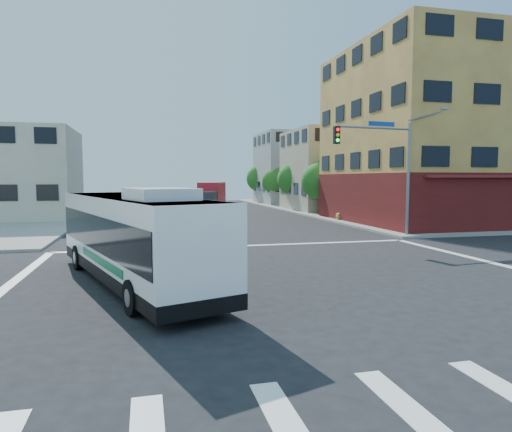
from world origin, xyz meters
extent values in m
plane|color=black|center=(0.00, 0.00, 0.00)|extent=(120.00, 120.00, 0.00)
cube|color=gray|center=(35.00, 35.00, 0.07)|extent=(50.00, 50.00, 0.15)
cube|color=gold|center=(20.00, 18.50, 7.00)|extent=(18.00, 15.00, 14.00)
cube|color=maroon|center=(20.00, 18.50, 2.00)|extent=(18.09, 15.08, 4.00)
cube|color=tan|center=(17.00, 34.00, 4.50)|extent=(12.00, 10.00, 9.00)
cube|color=#999894|center=(17.00, 48.00, 5.00)|extent=(12.00, 10.00, 10.00)
cube|color=beige|center=(-17.00, 30.00, 4.00)|extent=(12.00, 10.00, 8.00)
cylinder|color=slate|center=(10.80, 10.80, 3.50)|extent=(0.18, 0.18, 7.00)
cylinder|color=slate|center=(8.30, 10.55, 6.60)|extent=(5.01, 0.62, 0.12)
cube|color=black|center=(5.80, 10.30, 6.10)|extent=(0.32, 0.30, 1.00)
sphere|color=#FF0C0C|center=(5.80, 10.13, 6.40)|extent=(0.20, 0.20, 0.20)
sphere|color=yellow|center=(5.80, 10.13, 6.10)|extent=(0.20, 0.20, 0.20)
sphere|color=#19FF33|center=(5.80, 10.13, 5.80)|extent=(0.20, 0.20, 0.20)
cube|color=#153F93|center=(8.80, 10.60, 6.85)|extent=(1.80, 0.22, 0.28)
cube|color=gray|center=(13.30, 11.05, 8.00)|extent=(0.50, 0.22, 0.14)
cylinder|color=#361E13|center=(11.80, 28.00, 0.96)|extent=(0.28, 0.28, 1.92)
sphere|color=#195819|center=(11.80, 28.00, 3.37)|extent=(3.60, 3.60, 3.60)
sphere|color=#195819|center=(12.20, 27.70, 4.27)|extent=(2.52, 2.52, 2.52)
cylinder|color=#361E13|center=(11.80, 36.00, 1.00)|extent=(0.28, 0.28, 1.99)
sphere|color=#195819|center=(11.80, 36.00, 3.51)|extent=(3.80, 3.80, 3.80)
sphere|color=#195819|center=(12.20, 35.70, 4.46)|extent=(2.66, 2.66, 2.66)
cylinder|color=#361E13|center=(11.80, 44.00, 0.94)|extent=(0.28, 0.28, 1.89)
sphere|color=#195819|center=(11.80, 44.00, 3.25)|extent=(3.40, 3.40, 3.40)
sphere|color=#195819|center=(12.20, 43.70, 4.10)|extent=(2.38, 2.38, 2.38)
cylinder|color=#361E13|center=(11.80, 52.00, 1.01)|extent=(0.28, 0.28, 2.03)
sphere|color=#195819|center=(11.80, 52.00, 3.63)|extent=(4.00, 4.00, 4.00)
sphere|color=#195819|center=(12.20, 51.70, 4.63)|extent=(2.80, 2.80, 2.80)
cube|color=black|center=(-5.40, 1.74, 0.52)|extent=(5.82, 11.48, 0.42)
cube|color=white|center=(-5.40, 1.74, 1.67)|extent=(5.81, 11.45, 2.68)
cube|color=black|center=(-5.40, 1.74, 1.83)|extent=(5.75, 11.15, 1.17)
cube|color=black|center=(-7.15, 7.04, 1.74)|extent=(2.11, 0.74, 1.27)
cube|color=#E5590C|center=(-7.16, 7.07, 2.68)|extent=(1.72, 0.61, 0.26)
cube|color=white|center=(-5.40, 1.74, 2.95)|extent=(5.69, 11.22, 0.11)
cube|color=white|center=(-4.52, -0.93, 3.17)|extent=(2.24, 2.49, 0.34)
cube|color=#046839|center=(-6.40, 0.92, 0.99)|extent=(1.64, 4.91, 0.26)
cube|color=#046839|center=(-4.10, 1.67, 0.99)|extent=(1.64, 4.91, 0.26)
cylinder|color=black|center=(-7.60, 4.81, 0.49)|extent=(0.57, 1.02, 0.98)
cylinder|color=#99999E|center=(-7.72, 4.77, 0.49)|extent=(0.19, 0.48, 0.49)
cylinder|color=black|center=(-5.46, 5.52, 0.49)|extent=(0.57, 1.02, 0.98)
cylinder|color=#99999E|center=(-5.34, 5.56, 0.49)|extent=(0.19, 0.48, 0.49)
cylinder|color=black|center=(-5.33, -2.04, 0.49)|extent=(0.57, 1.02, 0.98)
cylinder|color=#99999E|center=(-5.46, -2.08, 0.49)|extent=(0.19, 0.48, 0.49)
cylinder|color=black|center=(-3.20, -1.33, 0.49)|extent=(0.57, 1.02, 0.98)
cylinder|color=#99999E|center=(-3.08, -1.29, 0.49)|extent=(0.19, 0.48, 0.49)
cube|color=#28272D|center=(0.88, 30.69, 1.16)|extent=(2.57, 2.52, 2.32)
cube|color=black|center=(0.61, 29.89, 1.52)|extent=(1.79, 0.67, 0.89)
cube|color=red|center=(1.98, 33.89, 1.87)|extent=(3.64, 5.42, 2.67)
cube|color=black|center=(1.64, 32.88, 0.49)|extent=(4.17, 7.38, 0.27)
cylinder|color=black|center=(0.06, 31.16, 0.45)|extent=(0.53, 0.92, 0.89)
cylinder|color=black|center=(1.83, 30.56, 0.45)|extent=(0.53, 0.92, 0.89)
cylinder|color=black|center=(0.90, 33.61, 0.45)|extent=(0.53, 0.92, 0.89)
cylinder|color=black|center=(2.67, 33.00, 0.45)|extent=(0.53, 0.92, 0.89)
cylinder|color=black|center=(1.62, 35.72, 0.45)|extent=(0.53, 0.92, 0.89)
cylinder|color=black|center=(3.39, 35.11, 0.45)|extent=(0.53, 0.92, 0.89)
imported|color=#E2C45B|center=(11.91, 22.76, 0.66)|extent=(2.48, 4.17, 1.33)
camera|label=1|loc=(-4.97, -14.27, 3.62)|focal=32.00mm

